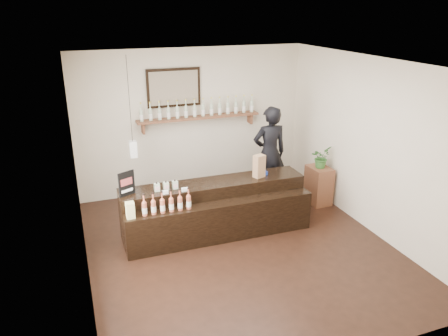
% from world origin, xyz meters
% --- Properties ---
extents(ground, '(5.00, 5.00, 0.00)m').
position_xyz_m(ground, '(0.00, 0.00, 0.00)').
color(ground, black).
rests_on(ground, ground).
extents(room_shell, '(5.00, 5.00, 5.00)m').
position_xyz_m(room_shell, '(0.00, 0.00, 1.70)').
color(room_shell, beige).
rests_on(room_shell, ground).
extents(back_wall_decor, '(2.66, 0.96, 1.69)m').
position_xyz_m(back_wall_decor, '(-0.14, 2.37, 1.75)').
color(back_wall_decor, brown).
rests_on(back_wall_decor, ground).
extents(counter, '(3.03, 0.82, 0.99)m').
position_xyz_m(counter, '(-0.19, 0.59, 0.40)').
color(counter, black).
rests_on(counter, ground).
extents(promo_sign, '(0.25, 0.13, 0.38)m').
position_xyz_m(promo_sign, '(-1.56, 0.65, 1.03)').
color(promo_sign, black).
rests_on(promo_sign, counter).
extents(paper_bag, '(0.21, 0.18, 0.38)m').
position_xyz_m(paper_bag, '(0.60, 0.65, 1.03)').
color(paper_bag, '#896242').
rests_on(paper_bag, counter).
extents(tape_dispenser, '(0.14, 0.08, 0.11)m').
position_xyz_m(tape_dispenser, '(0.71, 0.68, 0.89)').
color(tape_dispenser, '#1938B1').
rests_on(tape_dispenser, counter).
extents(side_cabinet, '(0.37, 0.50, 0.71)m').
position_xyz_m(side_cabinet, '(2.00, 1.00, 0.36)').
color(side_cabinet, brown).
rests_on(side_cabinet, ground).
extents(potted_plant, '(0.47, 0.46, 0.39)m').
position_xyz_m(potted_plant, '(2.00, 1.00, 0.91)').
color(potted_plant, '#34692A').
rests_on(potted_plant, side_cabinet).
extents(shopkeeper, '(0.76, 0.52, 2.04)m').
position_xyz_m(shopkeeper, '(1.22, 1.55, 1.02)').
color(shopkeeper, black).
rests_on(shopkeeper, ground).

